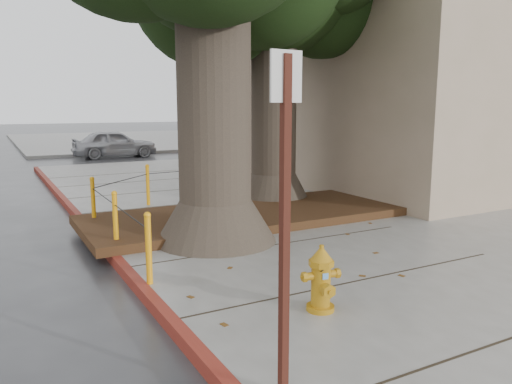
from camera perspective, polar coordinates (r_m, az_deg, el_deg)
ground at (r=6.50m, az=7.93°, el=-12.01°), size 140.00×140.00×0.00m
sidewalk_main at (r=12.32m, az=23.71°, el=-1.93°), size 16.00×26.00×0.15m
sidewalk_far at (r=36.20m, az=-13.17°, el=5.86°), size 16.00×20.00×0.15m
curb_red at (r=7.85m, az=-15.47°, el=-7.81°), size 0.14×26.00×0.16m
planter_bed at (r=10.07m, az=-1.13°, el=-2.67°), size 6.40×2.60×0.16m
building_corner at (r=19.23m, az=17.71°, el=17.12°), size 12.00×13.00×10.00m
building_side_white at (r=36.60m, az=4.00°, el=13.06°), size 10.00×10.00×9.00m
building_side_grey at (r=45.01m, az=6.43°, el=14.33°), size 12.00×14.00×12.00m
bollard_ring at (r=9.76m, az=-11.69°, el=-0.67°), size 3.79×5.39×0.95m
fire_hydrant at (r=5.64m, az=7.45°, el=-9.83°), size 0.40×0.37×0.75m
signpost at (r=3.71m, az=3.31°, el=-2.00°), size 0.26×0.07×2.64m
car_silver at (r=24.49m, az=-15.85°, el=5.34°), size 3.89×1.66×1.31m
car_red at (r=26.56m, az=-2.98°, el=5.96°), size 3.96×1.80×1.26m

